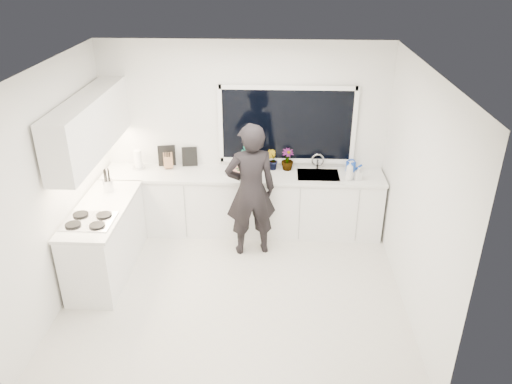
{
  "coord_description": "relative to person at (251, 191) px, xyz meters",
  "views": [
    {
      "loc": [
        0.48,
        -4.93,
        3.79
      ],
      "look_at": [
        0.23,
        0.4,
        1.15
      ],
      "focal_mm": 35.0,
      "sensor_mm": 36.0,
      "label": 1
    }
  ],
  "objects": [
    {
      "name": "faucet",
      "position": [
        0.91,
        0.75,
        0.11
      ],
      "size": [
        0.03,
        0.03,
        0.22
      ],
      "primitive_type": "cylinder",
      "color": "silver",
      "rests_on": "countertop_back"
    },
    {
      "name": "stovetop",
      "position": [
        -1.83,
        -0.9,
        0.01
      ],
      "size": [
        0.56,
        0.48,
        0.03
      ],
      "primitive_type": "cube",
      "color": "black",
      "rests_on": "countertop_left"
    },
    {
      "name": "upper_cabinets",
      "position": [
        -1.93,
        -0.2,
        0.93
      ],
      "size": [
        0.34,
        2.1,
        0.7
      ],
      "primitive_type": "cube",
      "color": "white",
      "rests_on": "wall_left"
    },
    {
      "name": "utensil_crock",
      "position": [
        -1.84,
        -0.1,
        0.08
      ],
      "size": [
        0.15,
        0.15,
        0.16
      ],
      "primitive_type": "cylinder",
      "rotation": [
        0.0,
        0.0,
        -0.2
      ],
      "color": "silver",
      "rests_on": "countertop_left"
    },
    {
      "name": "pizza_tray",
      "position": [
        -0.13,
        0.52,
        0.01
      ],
      "size": [
        0.52,
        0.46,
        0.03
      ],
      "primitive_type": "cube",
      "rotation": [
        0.0,
        0.0,
        -0.37
      ],
      "color": "silver",
      "rests_on": "countertop_back"
    },
    {
      "name": "wall_left",
      "position": [
        -2.15,
        -0.9,
        0.43
      ],
      "size": [
        0.02,
        3.5,
        2.7
      ],
      "primitive_type": "cube",
      "color": "white",
      "rests_on": "ground"
    },
    {
      "name": "sink",
      "position": [
        0.91,
        0.55,
        -0.05
      ],
      "size": [
        0.58,
        0.42,
        0.14
      ],
      "primitive_type": "cube",
      "color": "silver",
      "rests_on": "countertop_back"
    },
    {
      "name": "wall_back",
      "position": [
        -0.14,
        0.86,
        0.43
      ],
      "size": [
        4.0,
        0.02,
        2.7
      ],
      "primitive_type": "cube",
      "color": "white",
      "rests_on": "ground"
    },
    {
      "name": "floor",
      "position": [
        -0.14,
        -0.9,
        -0.93
      ],
      "size": [
        4.0,
        3.5,
        0.02
      ],
      "primitive_type": "cube",
      "color": "beige",
      "rests_on": "ground"
    },
    {
      "name": "countertop_back",
      "position": [
        -0.14,
        0.54,
        -0.02
      ],
      "size": [
        3.94,
        0.62,
        0.04
      ],
      "primitive_type": "cube",
      "color": "silver",
      "rests_on": "base_cabinets_back"
    },
    {
      "name": "base_cabinets_left",
      "position": [
        -1.81,
        -0.55,
        -0.48
      ],
      "size": [
        0.58,
        1.6,
        0.88
      ],
      "primitive_type": "cube",
      "color": "white",
      "rests_on": "floor"
    },
    {
      "name": "pizza",
      "position": [
        -0.13,
        0.52,
        0.03
      ],
      "size": [
        0.47,
        0.41,
        0.01
      ],
      "primitive_type": "cube",
      "rotation": [
        0.0,
        0.0,
        -0.37
      ],
      "color": "#B11917",
      "rests_on": "pizza_tray"
    },
    {
      "name": "person",
      "position": [
        0.0,
        0.0,
        0.0
      ],
      "size": [
        0.75,
        0.58,
        1.84
      ],
      "primitive_type": "imported",
      "rotation": [
        0.0,
        0.0,
        3.36
      ],
      "color": "black",
      "rests_on": "floor"
    },
    {
      "name": "soap_bottles",
      "position": [
        1.36,
        0.4,
        0.12
      ],
      "size": [
        0.23,
        0.11,
        0.27
      ],
      "color": "#D8BF66",
      "rests_on": "countertop_back"
    },
    {
      "name": "base_cabinets_back",
      "position": [
        -0.14,
        0.55,
        -0.48
      ],
      "size": [
        3.92,
        0.58,
        0.88
      ],
      "primitive_type": "cube",
      "color": "white",
      "rests_on": "floor"
    },
    {
      "name": "picture_frame_large",
      "position": [
        -0.93,
        0.79,
        0.14
      ],
      "size": [
        0.22,
        0.05,
        0.28
      ],
      "primitive_type": "cube",
      "rotation": [
        0.0,
        0.0,
        0.14
      ],
      "color": "black",
      "rests_on": "countertop_back"
    },
    {
      "name": "knife_block",
      "position": [
        -1.22,
        0.69,
        0.11
      ],
      "size": [
        0.15,
        0.13,
        0.22
      ],
      "primitive_type": "cube",
      "rotation": [
        0.0,
        0.0,
        0.23
      ],
      "color": "olive",
      "rests_on": "countertop_back"
    },
    {
      "name": "ceiling",
      "position": [
        -0.14,
        -0.9,
        1.79
      ],
      "size": [
        4.0,
        3.5,
        0.02
      ],
      "primitive_type": "cube",
      "color": "white",
      "rests_on": "wall_back"
    },
    {
      "name": "paper_towel_roll",
      "position": [
        -1.64,
        0.65,
        0.13
      ],
      "size": [
        0.13,
        0.13,
        0.26
      ],
      "primitive_type": "cylinder",
      "rotation": [
        0.0,
        0.0,
        0.19
      ],
      "color": "white",
      "rests_on": "countertop_back"
    },
    {
      "name": "picture_frame_small",
      "position": [
        -1.26,
        0.79,
        0.15
      ],
      "size": [
        0.25,
        0.07,
        0.3
      ],
      "primitive_type": "cube",
      "rotation": [
        0.0,
        0.0,
        0.19
      ],
      "color": "black",
      "rests_on": "countertop_back"
    },
    {
      "name": "wall_right",
      "position": [
        1.87,
        -0.9,
        0.43
      ],
      "size": [
        0.02,
        3.5,
        2.7
      ],
      "primitive_type": "cube",
      "color": "white",
      "rests_on": "ground"
    },
    {
      "name": "countertop_left",
      "position": [
        -1.81,
        -0.55,
        -0.02
      ],
      "size": [
        0.62,
        1.6,
        0.04
      ],
      "primitive_type": "cube",
      "color": "silver",
      "rests_on": "base_cabinets_left"
    },
    {
      "name": "window",
      "position": [
        0.46,
        0.82,
        0.63
      ],
      "size": [
        1.8,
        0.02,
        1.0
      ],
      "primitive_type": "cube",
      "color": "black",
      "rests_on": "wall_back"
    },
    {
      "name": "herb_plants",
      "position": [
        0.24,
        0.71,
        0.16
      ],
      "size": [
        0.79,
        0.22,
        0.34
      ],
      "color": "#26662D",
      "rests_on": "countertop_back"
    },
    {
      "name": "watering_can",
      "position": [
        1.38,
        0.71,
        0.06
      ],
      "size": [
        0.17,
        0.17,
        0.13
      ],
      "primitive_type": "cylinder",
      "rotation": [
        0.0,
        0.0,
        -0.21
      ],
      "color": "#123DAE",
      "rests_on": "countertop_back"
    }
  ]
}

